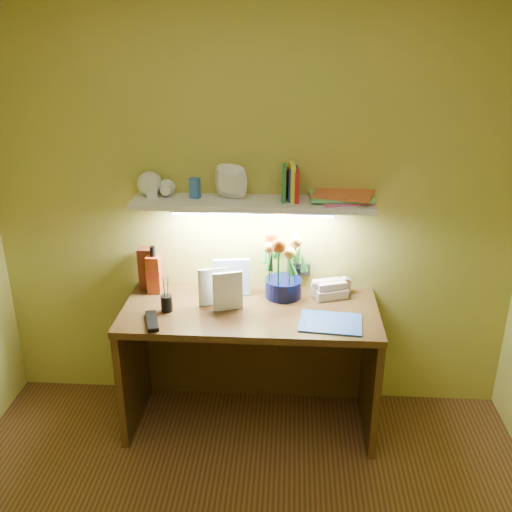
{
  "coord_description": "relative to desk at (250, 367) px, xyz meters",
  "views": [
    {
      "loc": [
        0.21,
        -1.56,
        2.21
      ],
      "look_at": [
        0.02,
        1.35,
        1.0
      ],
      "focal_mm": 40.0,
      "sensor_mm": 36.0,
      "label": 1
    }
  ],
  "objects": [
    {
      "name": "desk_clock",
      "position": [
        0.52,
        0.24,
        0.42
      ],
      "size": [
        0.1,
        0.06,
        0.09
      ],
      "primitive_type": "cube",
      "rotation": [
        0.0,
        0.0,
        0.2
      ],
      "color": "#AEAEB3",
      "rests_on": "desk"
    },
    {
      "name": "whisky_bottle",
      "position": [
        -0.57,
        0.18,
        0.52
      ],
      "size": [
        0.08,
        0.08,
        0.28
      ],
      "primitive_type": null,
      "rotation": [
        0.0,
        0.0,
        -0.02
      ],
      "color": "#A03716",
      "rests_on": "desk"
    },
    {
      "name": "tv_remote",
      "position": [
        -0.5,
        -0.19,
        0.39
      ],
      "size": [
        0.12,
        0.21,
        0.02
      ],
      "primitive_type": "cube",
      "rotation": [
        0.0,
        0.0,
        0.31
      ],
      "color": "black",
      "rests_on": "desk"
    },
    {
      "name": "desk_book_a",
      "position": [
        -0.28,
        0.02,
        0.48
      ],
      "size": [
        0.16,
        0.06,
        0.22
      ],
      "primitive_type": "imported",
      "rotation": [
        0.0,
        0.0,
        0.27
      ],
      "color": "beige",
      "rests_on": "desk"
    },
    {
      "name": "desk",
      "position": [
        0.0,
        0.0,
        0.0
      ],
      "size": [
        1.4,
        0.6,
        0.75
      ],
      "primitive_type": "cube",
      "color": "#36210E",
      "rests_on": "ground"
    },
    {
      "name": "wall_shelf",
      "position": [
        -0.0,
        0.18,
        0.96
      ],
      "size": [
        1.31,
        0.32,
        0.23
      ],
      "color": "white",
      "rests_on": "ground"
    },
    {
      "name": "blue_folder",
      "position": [
        0.43,
        -0.13,
        0.38
      ],
      "size": [
        0.34,
        0.27,
        0.01
      ],
      "primitive_type": "cube",
      "rotation": [
        0.0,
        0.0,
        -0.1
      ],
      "color": "blue",
      "rests_on": "desk"
    },
    {
      "name": "flower_bouquet",
      "position": [
        0.18,
        0.17,
        0.56
      ],
      "size": [
        0.27,
        0.27,
        0.37
      ],
      "primitive_type": null,
      "rotation": [
        0.0,
        0.0,
        0.17
      ],
      "color": "#070C39",
      "rests_on": "desk"
    },
    {
      "name": "desk_book_b",
      "position": [
        -0.2,
        -0.04,
        0.49
      ],
      "size": [
        0.16,
        0.06,
        0.22
      ],
      "primitive_type": "imported",
      "rotation": [
        0.0,
        0.0,
        0.28
      ],
      "color": "white",
      "rests_on": "desk"
    },
    {
      "name": "telephone",
      "position": [
        0.44,
        0.19,
        0.43
      ],
      "size": [
        0.22,
        0.19,
        0.11
      ],
      "primitive_type": null,
      "rotation": [
        0.0,
        0.0,
        0.33
      ],
      "color": "#F2DFCA",
      "rests_on": "desk"
    },
    {
      "name": "pen_cup",
      "position": [
        -0.45,
        -0.05,
        0.45
      ],
      "size": [
        0.08,
        0.08,
        0.15
      ],
      "primitive_type": "cylinder",
      "rotation": [
        0.0,
        0.0,
        -0.42
      ],
      "color": "black",
      "rests_on": "desk"
    },
    {
      "name": "art_card",
      "position": [
        -0.12,
        0.19,
        0.48
      ],
      "size": [
        0.21,
        0.07,
        0.21
      ],
      "primitive_type": null,
      "rotation": [
        0.0,
        0.0,
        0.12
      ],
      "color": "white",
      "rests_on": "desk"
    },
    {
      "name": "whisky_box",
      "position": [
        -0.62,
        0.24,
        0.5
      ],
      "size": [
        0.08,
        0.08,
        0.25
      ],
      "primitive_type": "cube",
      "rotation": [
        0.0,
        0.0,
        -0.03
      ],
      "color": "#612613",
      "rests_on": "desk"
    }
  ]
}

